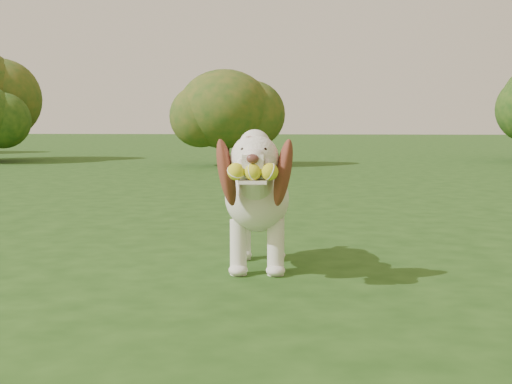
# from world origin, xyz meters

# --- Properties ---
(ground) EXTENTS (80.00, 80.00, 0.00)m
(ground) POSITION_xyz_m (0.00, 0.00, 0.00)
(ground) COLOR #1E4112
(ground) RESTS_ON ground
(dog) EXTENTS (0.38, 1.03, 0.67)m
(dog) POSITION_xyz_m (0.14, -0.31, 0.36)
(dog) COLOR white
(dog) RESTS_ON ground
(shrub_b) EXTENTS (1.50, 1.50, 1.56)m
(shrub_b) POSITION_xyz_m (-1.30, 7.82, 0.92)
(shrub_b) COLOR #382314
(shrub_b) RESTS_ON ground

